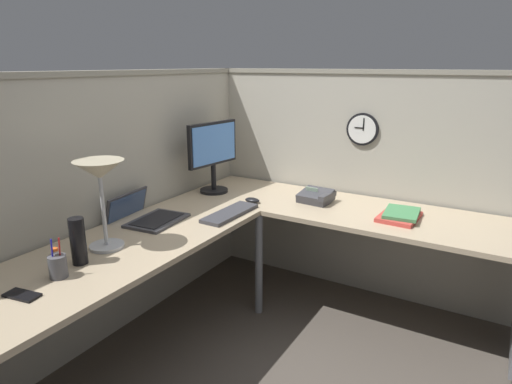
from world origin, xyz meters
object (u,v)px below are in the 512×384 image
Objects in this scene: monitor at (213,152)px; cell_phone at (22,295)px; computer_mouse at (252,200)px; thermos_flask at (78,241)px; pen_cup at (58,266)px; office_phone at (317,197)px; wall_clock at (363,129)px; desk_lamp_dome at (100,177)px; keyboard at (230,213)px; laptop at (144,216)px; book_stack at (400,215)px.

monitor reaches higher than cell_phone.
thermos_flask reaches higher than computer_mouse.
computer_mouse is at bearing -7.43° from pen_cup.
wall_clock reaches higher than office_phone.
pen_cup is (-0.33, -0.08, -0.31)m from desk_lamp_dome.
monitor is 2.28× the size of office_phone.
keyboard is 0.85m from desk_lamp_dome.
laptop is 0.62m from thermos_flask.
pen_cup is at bearing -167.01° from desk_lamp_dome.
laptop is 0.96× the size of keyboard.
laptop is 1.12m from office_phone.
keyboard is 1.95× the size of wall_clock.
monitor is 1.68× the size of book_stack.
desk_lamp_dome is at bearing 0.66° from cell_phone.
book_stack is (0.78, -1.30, -0.00)m from laptop.
pen_cup is (-0.73, -0.21, 0.03)m from laptop.
pen_cup reaches higher than laptop.
cell_phone is (-0.18, -0.02, -0.05)m from pen_cup.
computer_mouse is at bearing -9.98° from thermos_flask.
computer_mouse is 0.47× the size of wall_clock.
book_stack is (0.10, -1.29, -0.27)m from monitor.
computer_mouse is at bearing 101.04° from book_stack.
thermos_flask reaches higher than keyboard.
book_stack reaches higher than computer_mouse.
keyboard is 1.02m from book_stack.
office_phone reaches higher than computer_mouse.
pen_cup is 0.15m from thermos_flask.
thermos_flask is at bearing -168.18° from desk_lamp_dome.
desk_lamp_dome is 2.02× the size of thermos_flask.
pen_cup reaches higher than keyboard.
laptop is (-0.69, 0.02, -0.27)m from monitor.
thermos_flask is at bearing -0.33° from cell_phone.
office_phone is 0.74× the size of book_stack.
thermos_flask is (-0.91, 0.22, 0.10)m from keyboard.
monitor reaches higher than office_phone.
wall_clock reaches higher than keyboard.
thermos_flask is (-1.19, 0.21, 0.09)m from computer_mouse.
laptop is at bearing 141.49° from wall_clock.
book_stack is at bearing -58.93° from laptop.
monitor is at bearing 94.25° from book_stack.
thermos_flask is at bearing 156.78° from wall_clock.
laptop reaches higher than book_stack.
pen_cup is at bearing 161.01° from office_phone.
pen_cup is at bearing 172.57° from computer_mouse.
monitor is 3.47× the size of cell_phone.
cell_phone is 0.34m from thermos_flask.
monitor is 2.27× the size of wall_clock.
keyboard is 1.44× the size of book_stack.
wall_clock reaches higher than laptop.
monitor reaches higher than pen_cup.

